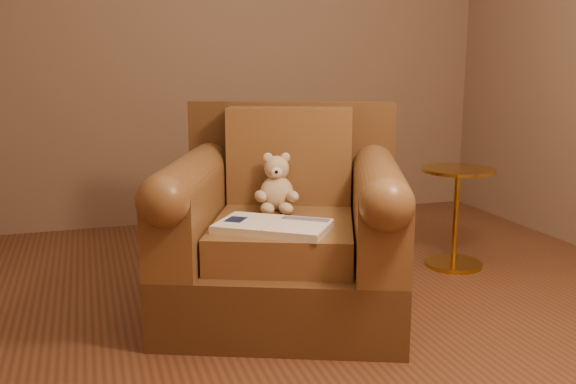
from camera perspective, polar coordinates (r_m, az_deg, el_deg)
name	(u,v)px	position (r m, az deg, el deg)	size (l,w,h in m)	color
floor	(320,316)	(3.09, 2.89, -10.95)	(4.00, 4.00, 0.00)	brown
armchair	(285,232)	(3.08, -0.24, -3.61)	(1.39, 1.36, 0.97)	#54361C
teddy_bear	(277,188)	(3.12, -1.01, 0.32)	(0.21, 0.24, 0.29)	#C8B18C
guidebook	(273,226)	(2.76, -1.36, -3.08)	(0.55, 0.50, 0.04)	beige
side_table	(456,214)	(3.83, 14.70, -1.91)	(0.41, 0.41, 0.58)	gold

